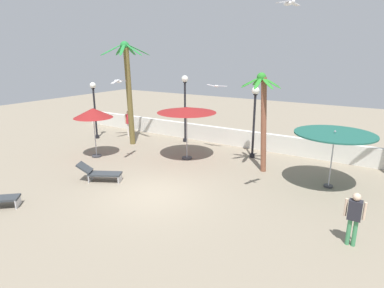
{
  "coord_description": "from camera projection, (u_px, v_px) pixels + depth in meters",
  "views": [
    {
      "loc": [
        7.41,
        -9.16,
        5.41
      ],
      "look_at": [
        0.0,
        2.85,
        1.4
      ],
      "focal_mm": 29.97,
      "sensor_mm": 36.0,
      "label": 1
    }
  ],
  "objects": [
    {
      "name": "boundary_wall",
      "position": [
        238.0,
        138.0,
        19.23
      ],
      "size": [
        25.2,
        0.3,
        1.01
      ],
      "primitive_type": "cube",
      "color": "silver",
      "rests_on": "ground_plane"
    },
    {
      "name": "lamp_post_1",
      "position": [
        254.0,
        112.0,
        16.61
      ],
      "size": [
        0.4,
        0.4,
        3.77
      ],
      "color": "black",
      "rests_on": "ground_plane"
    },
    {
      "name": "lounge_chair_1",
      "position": [
        99.0,
        173.0,
        13.93
      ],
      "size": [
        1.92,
        1.36,
        0.83
      ],
      "color": "#B7B7BC",
      "rests_on": "ground_plane"
    },
    {
      "name": "guest_0",
      "position": [
        354.0,
        214.0,
        9.11
      ],
      "size": [
        0.56,
        0.25,
        1.64
      ],
      "color": "#3F8C59",
      "rests_on": "ground_plane"
    },
    {
      "name": "palm_tree_2",
      "position": [
        263.0,
        109.0,
        14.56
      ],
      "size": [
        1.94,
        1.94,
        4.59
      ],
      "color": "brown",
      "rests_on": "ground_plane"
    },
    {
      "name": "patio_umbrella_2",
      "position": [
        335.0,
        135.0,
        12.83
      ],
      "size": [
        3.14,
        3.14,
        2.44
      ],
      "color": "#333338",
      "rests_on": "ground_plane"
    },
    {
      "name": "guest_1",
      "position": [
        129.0,
        121.0,
        21.39
      ],
      "size": [
        0.3,
        0.55,
        1.75
      ],
      "color": "silver",
      "rests_on": "ground_plane"
    },
    {
      "name": "seagull_0",
      "position": [
        289.0,
        3.0,
        9.04
      ],
      "size": [
        0.47,
        0.92,
        0.14
      ],
      "color": "white"
    },
    {
      "name": "lamp_post_0",
      "position": [
        94.0,
        103.0,
        20.53
      ],
      "size": [
        0.39,
        0.39,
        3.65
      ],
      "color": "black",
      "rests_on": "ground_plane"
    },
    {
      "name": "palm_tree_1",
      "position": [
        128.0,
        82.0,
        18.88
      ],
      "size": [
        2.91,
        2.92,
        6.09
      ],
      "color": "brown",
      "rests_on": "ground_plane"
    },
    {
      "name": "lamp_post_2",
      "position": [
        185.0,
        99.0,
        19.61
      ],
      "size": [
        0.41,
        0.41,
        4.13
      ],
      "color": "black",
      "rests_on": "ground_plane"
    },
    {
      "name": "seagull_1",
      "position": [
        217.0,
        86.0,
        16.83
      ],
      "size": [
        1.14,
        0.38,
        0.14
      ],
      "color": "white"
    },
    {
      "name": "patio_umbrella_1",
      "position": [
        187.0,
        110.0,
        16.34
      ],
      "size": [
        3.05,
        3.05,
        2.83
      ],
      "color": "#333338",
      "rests_on": "ground_plane"
    },
    {
      "name": "seagull_2",
      "position": [
        118.0,
        81.0,
        14.82
      ],
      "size": [
        0.45,
        1.24,
        0.16
      ],
      "color": "white"
    },
    {
      "name": "patio_umbrella_0",
      "position": [
        93.0,
        113.0,
        16.73
      ],
      "size": [
        2.04,
        2.04,
        2.7
      ],
      "color": "#333338",
      "rests_on": "ground_plane"
    },
    {
      "name": "ground_plane",
      "position": [
        154.0,
        194.0,
        12.72
      ],
      "size": [
        56.0,
        56.0,
        0.0
      ],
      "primitive_type": "plane",
      "color": "gray"
    }
  ]
}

